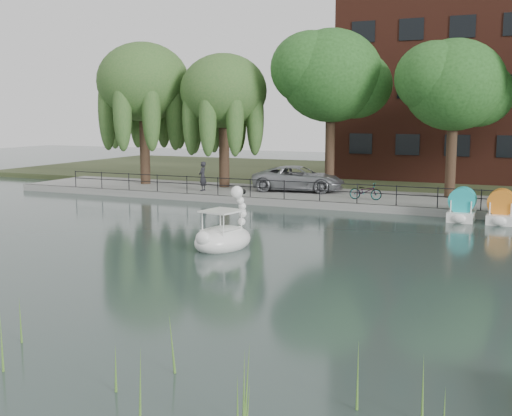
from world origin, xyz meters
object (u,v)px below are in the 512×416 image
Objects in this scene: minivan at (299,177)px; pedestrian at (203,174)px; swan_boat at (224,235)px; bicycle at (366,190)px.

pedestrian is at bearing 103.35° from minivan.
pedestrian reaches higher than swan_boat.
minivan is 2.11× the size of swan_boat.
bicycle is at bearing 84.98° from pedestrian.
minivan reaches higher than bicycle.
pedestrian is (-5.22, -2.17, 0.14)m from minivan.
bicycle is (4.55, -2.05, -0.35)m from minivan.
bicycle is at bearing 90.99° from swan_boat.
swan_boat reaches higher than minivan.
minivan is 3.10× the size of pedestrian.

